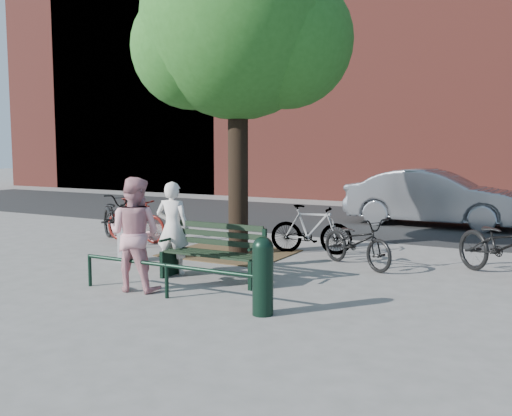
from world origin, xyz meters
The scene contains 17 objects.
ground centered at (0.00, 0.00, 0.00)m, with size 90.00×90.00×0.00m, color gray.
dirt_pit centered at (-1.00, 2.20, 0.01)m, with size 2.40×2.00×0.02m, color brown.
road centered at (0.00, 8.50, 0.01)m, with size 40.00×7.00×0.01m, color black.
townhouse_row centered at (0.17, 16.00, 6.25)m, with size 45.00×4.00×14.00m.
park_bench centered at (0.00, 0.08, 0.48)m, with size 1.74×0.54×0.97m.
guard_railing centered at (0.00, -1.20, 0.40)m, with size 3.06×0.06×0.51m.
street_tree centered at (-0.75, 2.20, 4.42)m, with size 4.20×3.80×6.50m.
person_left centered at (-0.90, 0.15, 0.79)m, with size 0.58×0.38×1.59m, color silver.
person_right centered at (-0.71, -1.05, 0.86)m, with size 0.84×0.65×1.73m, color #CF8E96.
bollard centered at (1.60, -1.26, 0.55)m, with size 0.28×0.28×1.03m.
litter_bin centered at (-2.30, 0.60, 0.46)m, with size 0.45×0.45×0.92m.
bicycle_a centered at (-4.07, 2.20, 0.57)m, with size 0.76×2.17×1.14m, color black.
bicycle_b centered at (-3.63, 2.37, 0.51)m, with size 0.48×1.69×1.01m, color #500F0B.
bicycle_c centered at (1.70, 2.20, 0.46)m, with size 0.61×1.76×0.92m, color black.
bicycle_d centered at (0.46, 2.97, 0.50)m, with size 0.47×1.67×1.00m, color gray.
bicycle_e centered at (4.14, 2.45, 0.56)m, with size 0.74×2.13×1.12m, color black.
parked_car centered at (1.82, 8.37, 0.78)m, with size 1.65×4.73×1.56m, color gray.
Camera 1 is at (4.99, -7.64, 2.17)m, focal length 40.00 mm.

